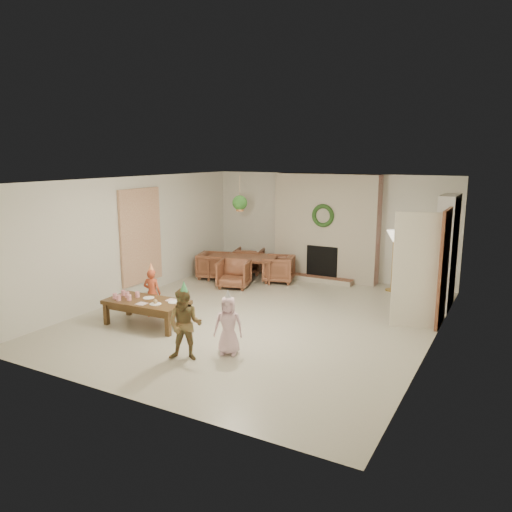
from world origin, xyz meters
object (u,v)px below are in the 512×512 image
Objects in this scene: dining_chair_near at (234,274)px; dining_chair_right at (279,269)px; dining_chair_far at (249,261)px; coffee_table_top at (146,302)px; child_pink at (228,325)px; dining_chair_left at (213,265)px; child_red at (152,293)px; child_plaid at (185,325)px; dining_table at (242,268)px.

dining_chair_near is 1.00× the size of dining_chair_right.
dining_chair_far is 1.00× the size of dining_chair_right.
child_pink is (1.93, -0.40, 0.03)m from coffee_table_top.
dining_chair_near is 1.14m from dining_chair_right.
child_red reaches higher than dining_chair_left.
child_plaid reaches higher than coffee_table_top.
dining_chair_right is (0.85, 0.24, 0.03)m from dining_table.
dining_chair_near and dining_chair_far have the same top height.
coffee_table_top is (0.15, -3.55, 0.13)m from dining_table.
dining_table is at bearing 96.25° from child_pink.
dining_chair_near is 1.42m from dining_chair_far.
child_plaid is at bearing 127.38° from child_red.
child_red is 0.85× the size of child_plaid.
dining_chair_left is at bearing -180.00° from dining_table.
dining_chair_far reaches higher than coffee_table_top.
child_plaid reaches higher than dining_chair_near.
coffee_table_top is at bearing -103.34° from dining_table.
child_plaid is at bearing 94.02° from dining_chair_far.
child_plaid reaches higher than dining_chair_right.
dining_chair_left reaches higher than dining_table.
dining_chair_far is at bearing 90.00° from dining_table.
child_red is at bearing 138.11° from child_pink.
dining_chair_near and dining_chair_right have the same top height.
dining_table is 1.82× the size of child_pink.
dining_chair_near is at bearing 90.42° from child_plaid.
dining_chair_near is 1.00m from dining_chair_left.
dining_chair_right is at bearing 84.80° from child_pink.
child_plaid is (0.79, -4.68, 0.22)m from dining_chair_right.
dining_chair_left is 4.85m from child_plaid.
child_pink reaches higher than dining_table.
child_pink is at bearing -75.76° from dining_chair_near.
child_red reaches higher than dining_chair_far.
dining_chair_left is 3.46m from coffee_table_top.
child_plaid reaches higher than child_pink.
dining_chair_far is 4.25m from coffee_table_top.
child_plaid is at bearing -153.26° from child_pink.
dining_chair_near is 0.48× the size of coffee_table_top.
dining_chair_right is at bearing 38.66° from dining_chair_near.
dining_chair_left is at bearing 45.00° from dining_chair_far.
dining_chair_left is 0.78× the size of child_pink.
dining_table is 1.52× the size of child_plaid.
dining_chair_right is at bearing -120.71° from child_red.
child_pink is at bearing -14.64° from coffee_table_top.
dining_chair_near is 4.03m from child_plaid.
dining_chair_far reaches higher than dining_table.
dining_table is 2.34× the size of dining_chair_right.
child_red is at bearing 122.35° from child_plaid.
child_plaid is (1.45, -3.75, 0.22)m from dining_chair_near.
dining_chair_left and dining_chair_right have the same top height.
dining_chair_far and dining_chair_left have the same top height.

